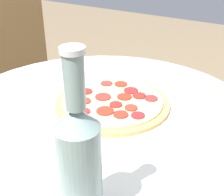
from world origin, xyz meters
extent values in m
cylinder|color=silver|center=(0.00, 0.00, 0.75)|extent=(0.84, 0.84, 0.02)
cylinder|color=tan|center=(0.06, 0.00, 0.77)|extent=(0.30, 0.30, 0.01)
cylinder|color=beige|center=(0.06, 0.00, 0.78)|extent=(0.27, 0.27, 0.01)
cylinder|color=maroon|center=(0.15, 0.03, 0.78)|extent=(0.04, 0.04, 0.00)
cylinder|color=#A02F2A|center=(0.13, 0.06, 0.78)|extent=(0.03, 0.03, 0.00)
cylinder|color=maroon|center=(0.05, 0.03, 0.78)|extent=(0.04, 0.04, 0.00)
cylinder|color=#A72124|center=(0.02, -0.10, 0.78)|extent=(0.03, 0.03, 0.00)
cylinder|color=maroon|center=(0.11, -0.09, 0.78)|extent=(0.04, 0.04, 0.00)
cylinder|color=#A5221F|center=(0.06, 0.09, 0.78)|extent=(0.04, 0.04, 0.00)
cylinder|color=maroon|center=(0.04, -0.02, 0.78)|extent=(0.03, 0.03, 0.00)
cylinder|color=#A13022|center=(0.04, -0.06, 0.78)|extent=(0.03, 0.03, 0.00)
cylinder|color=maroon|center=(0.11, -0.05, 0.78)|extent=(0.04, 0.04, 0.00)
cylinder|color=#A32C1C|center=(0.08, -0.02, 0.78)|extent=(0.04, 0.04, 0.00)
cylinder|color=#9E2E22|center=(0.01, 0.06, 0.78)|extent=(0.04, 0.04, 0.00)
cylinder|color=#A52A1F|center=(0.00, -0.06, 0.78)|extent=(0.04, 0.04, 0.00)
cylinder|color=#A22121|center=(0.13, -0.02, 0.78)|extent=(0.04, 0.04, 0.00)
cylinder|color=#A12725|center=(-0.03, 0.03, 0.78)|extent=(0.03, 0.03, 0.00)
cylinder|color=#A42C1D|center=(-0.01, -0.02, 0.78)|extent=(0.04, 0.04, 0.00)
cylinder|color=gray|center=(-0.27, -0.14, 0.85)|extent=(0.07, 0.07, 0.16)
cone|color=gray|center=(-0.27, -0.14, 0.95)|extent=(0.07, 0.07, 0.03)
cylinder|color=gray|center=(-0.27, -0.14, 1.00)|extent=(0.03, 0.03, 0.08)
cylinder|color=silver|center=(-0.27, -0.14, 1.05)|extent=(0.03, 0.03, 0.01)
camera|label=1|loc=(-0.56, -0.38, 1.18)|focal=50.00mm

